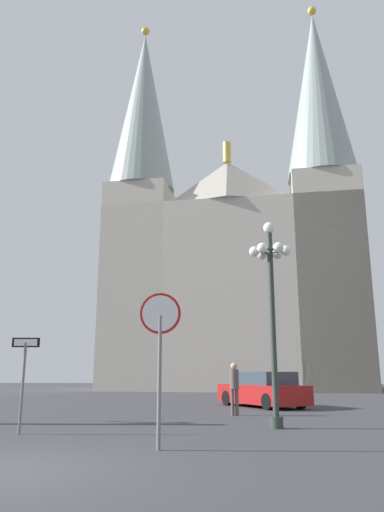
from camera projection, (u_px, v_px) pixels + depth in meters
cathedral at (233, 260)px, 43.11m from camera, size 22.02×13.43×34.51m
stop_sign at (160, 337)px, 9.71m from camera, size 0.83×0.12×3.02m
one_way_arrow_sign at (24, 372)px, 11.98m from camera, size 0.68×0.15×2.29m
street_lamp at (271, 292)px, 13.66m from camera, size 1.19×1.07×5.70m
parked_car_near_red at (263, 390)px, 20.92m from camera, size 4.08×4.78×1.47m
pedestrian_walking at (234, 383)px, 16.91m from camera, size 0.32×0.32×1.78m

